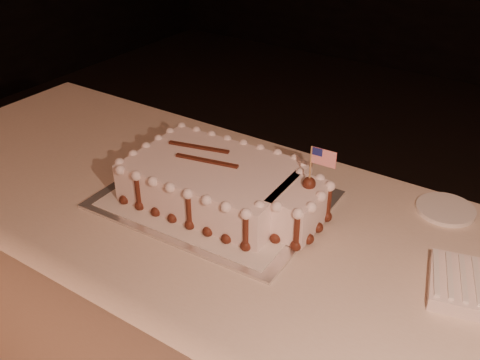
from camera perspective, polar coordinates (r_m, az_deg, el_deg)
The scene contains 5 objects.
banquet_table at distance 1.52m, azimuth 3.65°, elevation -17.24°, with size 2.40×0.80×0.75m, color beige.
cake_board at distance 1.38m, azimuth -2.76°, elevation -2.08°, with size 0.55×0.42×0.01m, color silver.
doily at distance 1.38m, azimuth -2.77°, elevation -1.90°, with size 0.49×0.38×0.00m, color silver.
sheet_cake at distance 1.34m, azimuth -1.77°, elevation -0.45°, with size 0.53×0.32×0.21m.
side_plate at distance 1.43m, azimuth 21.07°, elevation -2.93°, with size 0.14×0.14×0.01m, color white.
Camera 1 is at (0.48, -0.29, 1.51)m, focal length 40.00 mm.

